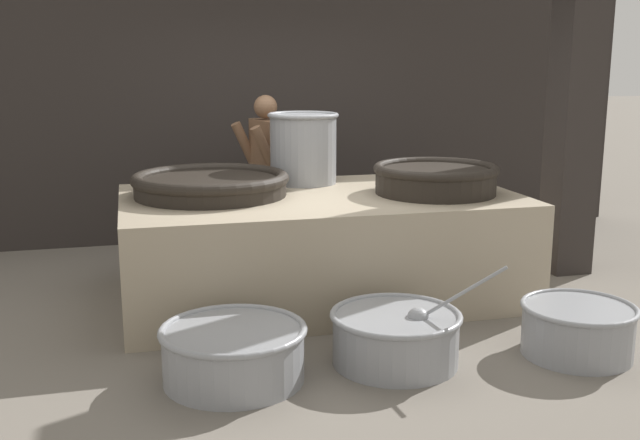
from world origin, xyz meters
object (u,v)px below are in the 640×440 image
(prep_bowl_vegetables, at_px, (396,335))
(prep_bowl_extra, at_px, (578,327))
(giant_wok_far, at_px, (436,178))
(cook, at_px, (266,172))
(prep_bowl_meat, at_px, (234,351))
(giant_wok_near, at_px, (211,184))
(stock_pot, at_px, (303,147))

(prep_bowl_vegetables, bearing_deg, prep_bowl_extra, -8.06)
(giant_wok_far, xyz_separation_m, cook, (-1.19, 1.47, -0.12))
(prep_bowl_meat, xyz_separation_m, prep_bowl_extra, (2.34, -0.17, 0.00))
(giant_wok_far, height_order, prep_bowl_vegetables, giant_wok_far)
(cook, relative_size, prep_bowl_meat, 1.77)
(prep_bowl_vegetables, height_order, prep_bowl_extra, prep_bowl_vegetables)
(giant_wok_near, xyz_separation_m, cook, (0.66, 1.11, -0.09))
(prep_bowl_extra, bearing_deg, stock_pot, 120.57)
(prep_bowl_meat, distance_m, prep_bowl_extra, 2.35)
(giant_wok_far, bearing_deg, stock_pot, 139.92)
(giant_wok_far, height_order, cook, cook)
(prep_bowl_vegetables, relative_size, prep_bowl_extra, 1.37)
(giant_wok_near, bearing_deg, prep_bowl_extra, -39.77)
(giant_wok_near, bearing_deg, prep_bowl_vegetables, -59.33)
(giant_wok_near, distance_m, prep_bowl_meat, 1.89)
(cook, xyz_separation_m, prep_bowl_vegetables, (0.35, -2.83, -0.70))
(giant_wok_near, relative_size, prep_bowl_extra, 1.66)
(giant_wok_far, height_order, prep_bowl_extra, giant_wok_far)
(giant_wok_near, bearing_deg, prep_bowl_meat, -92.31)
(stock_pot, bearing_deg, cook, 108.86)
(giant_wok_far, xyz_separation_m, stock_pot, (-0.96, 0.81, 0.20))
(stock_pot, bearing_deg, giant_wok_near, -153.23)
(stock_pot, relative_size, prep_bowl_extra, 0.82)
(giant_wok_far, distance_m, prep_bowl_vegetables, 1.79)
(prep_bowl_vegetables, bearing_deg, stock_pot, 93.35)
(prep_bowl_vegetables, xyz_separation_m, prep_bowl_meat, (-1.09, -0.01, -0.00))
(prep_bowl_extra, bearing_deg, cook, 118.18)
(giant_wok_far, bearing_deg, cook, 128.90)
(prep_bowl_meat, bearing_deg, giant_wok_near, 87.69)
(cook, distance_m, prep_bowl_extra, 3.48)
(prep_bowl_extra, bearing_deg, giant_wok_near, 140.23)
(stock_pot, xyz_separation_m, prep_bowl_extra, (1.38, -2.34, -1.02))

